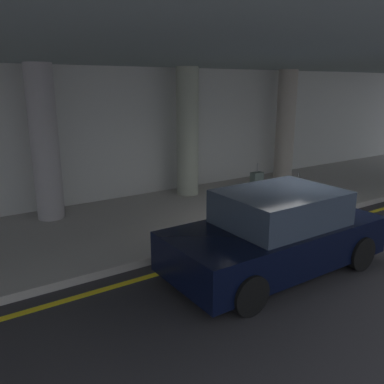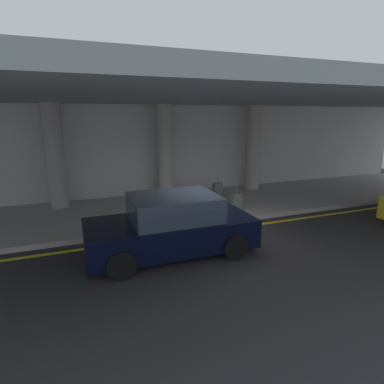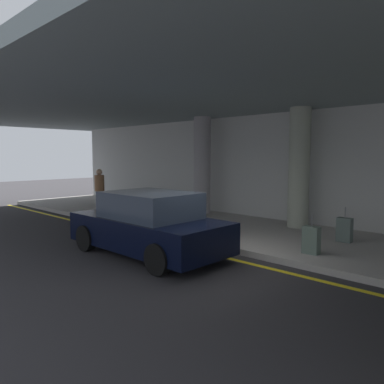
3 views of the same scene
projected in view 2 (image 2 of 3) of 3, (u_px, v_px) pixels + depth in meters
The scene contains 11 objects.
ground_plane at pixel (211, 240), 8.76m from camera, with size 60.00×60.00×0.00m, color #2A282B.
sidewalk at pixel (177, 207), 11.55m from camera, with size 26.00×4.20×0.15m, color #9E9994.
lane_stripe_yellow at pixel (203, 232), 9.30m from camera, with size 26.00×0.14×0.01m, color yellow.
support_column_far_left at pixel (55, 157), 10.95m from camera, with size 0.64×0.64×3.65m, color #999397.
support_column_left_mid at pixel (165, 152), 12.33m from camera, with size 0.64×0.64×3.65m, color #999E8C.
support_column_center at pixel (253, 148), 13.72m from camera, with size 0.64×0.64×3.65m, color #A4998E.
ceiling_overhang at pixel (180, 97), 10.17m from camera, with size 28.00×13.20×0.30m, color gray.
terminal_back_wall at pixel (159, 151), 13.15m from camera, with size 26.00×0.30×3.80m, color #BBBBB8.
car_black at pixel (172, 226), 7.75m from camera, with size 4.10×1.92×1.50m.
suitcase_upright_primary at pixel (236, 202), 10.86m from camera, with size 0.36×0.22×0.90m.
suitcase_upright_secondary at pixel (218, 191), 12.41m from camera, with size 0.36×0.22×0.90m.
Camera 2 is at (-3.41, -7.45, 3.40)m, focal length 29.27 mm.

